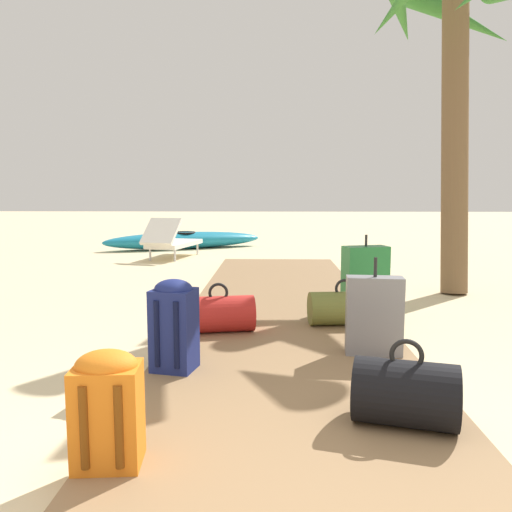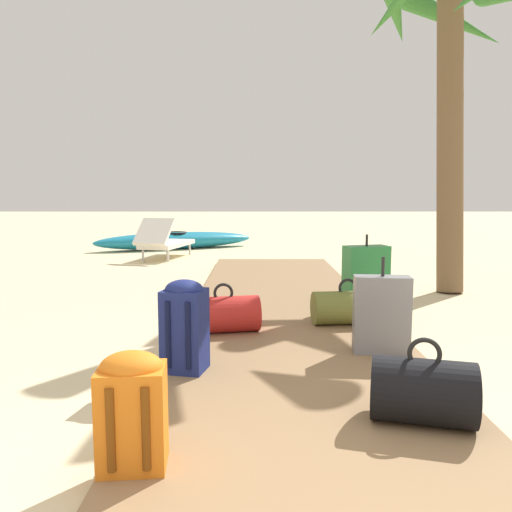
% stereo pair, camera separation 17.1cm
% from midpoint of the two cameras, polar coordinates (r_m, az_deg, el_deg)
% --- Properties ---
extents(ground_plane, '(60.00, 60.00, 0.00)m').
position_cam_midpoint_polar(ground_plane, '(4.41, 4.17, -8.94)').
color(ground_plane, beige).
extents(boardwalk, '(1.82, 7.55, 0.08)m').
position_cam_midpoint_polar(boardwalk, '(5.13, 3.83, -6.20)').
color(boardwalk, olive).
rests_on(boardwalk, ground).
extents(suitcase_grey, '(0.40, 0.20, 0.69)m').
position_cam_midpoint_polar(suitcase_grey, '(3.72, 14.35, -6.46)').
color(suitcase_grey, slate).
rests_on(suitcase_grey, boardwalk).
extents(backpack_orange, '(0.29, 0.25, 0.49)m').
position_cam_midpoint_polar(backpack_orange, '(2.26, -14.13, -15.87)').
color(backpack_orange, orange).
rests_on(backpack_orange, boardwalk).
extents(duffel_bag_red, '(0.63, 0.40, 0.41)m').
position_cam_midpoint_polar(duffel_bag_red, '(4.21, -3.05, -6.47)').
color(duffel_bag_red, red).
rests_on(duffel_bag_red, boardwalk).
extents(duffel_bag_olive, '(0.62, 0.35, 0.40)m').
position_cam_midpoint_polar(duffel_bag_olive, '(4.51, 10.87, -5.73)').
color(duffel_bag_olive, olive).
rests_on(duffel_bag_olive, boardwalk).
extents(backpack_navy, '(0.30, 0.29, 0.59)m').
position_cam_midpoint_polar(backpack_navy, '(3.31, -7.70, -7.40)').
color(backpack_navy, navy).
rests_on(backpack_navy, boardwalk).
extents(suitcase_green, '(0.47, 0.32, 0.73)m').
position_cam_midpoint_polar(suitcase_green, '(5.13, 13.04, -2.36)').
color(suitcase_green, '#237538').
rests_on(suitcase_green, boardwalk).
extents(duffel_bag_black, '(0.56, 0.44, 0.43)m').
position_cam_midpoint_polar(duffel_bag_black, '(2.70, 18.14, -14.33)').
color(duffel_bag_black, black).
rests_on(duffel_bag_black, boardwalk).
extents(palm_tree_far_right, '(2.15, 2.24, 4.10)m').
position_cam_midpoint_polar(palm_tree_far_right, '(7.02, 22.02, 21.94)').
color(palm_tree_far_right, brown).
rests_on(palm_tree_far_right, ground).
extents(lounge_chair, '(0.93, 1.65, 0.77)m').
position_cam_midpoint_polar(lounge_chair, '(9.63, -8.92, 1.67)').
color(lounge_chair, white).
rests_on(lounge_chair, ground).
extents(kayak, '(3.49, 2.10, 0.37)m').
position_cam_midpoint_polar(kayak, '(11.34, -7.57, 1.76)').
color(kayak, teal).
rests_on(kayak, ground).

